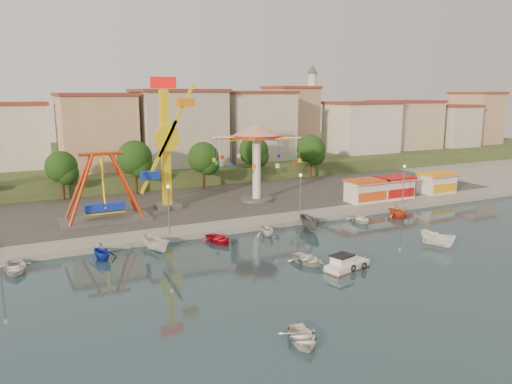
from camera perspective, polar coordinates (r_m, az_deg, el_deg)
ground at (r=45.19m, az=5.04°, el=-8.42°), size 200.00×200.00×0.00m
quay_deck at (r=101.73m, az=-13.64°, el=2.57°), size 200.00×100.00×0.60m
asphalt_pad at (r=71.33m, az=-7.71°, el=-0.60°), size 90.00×28.00×0.01m
hill_terrace at (r=106.40m, az=-14.30°, el=3.57°), size 200.00×60.00×3.00m
pirate_ship_ride at (r=59.85m, az=-17.04°, el=0.39°), size 10.00×5.00×8.00m
kamikaze_tower at (r=63.79m, az=-10.03°, el=5.14°), size 5.31×3.10×16.50m
wave_swinger at (r=67.32m, az=0.07°, el=5.33°), size 11.60×11.60×10.40m
booth_left at (r=69.21m, az=12.38°, el=0.18°), size 5.40×3.78×3.08m
booth_mid at (r=72.46m, az=15.49°, el=0.52°), size 5.40×3.78×3.08m
booth_right at (r=78.18m, az=19.99°, el=1.02°), size 5.40×3.78×3.08m
lamp_post_1 at (r=52.60m, az=-9.93°, el=-2.18°), size 0.14×0.14×5.00m
lamp_post_2 at (r=59.07m, az=5.07°, el=-0.57°), size 0.14×0.14×5.00m
lamp_post_3 at (r=68.73m, az=16.49°, el=0.69°), size 0.14×0.14×5.00m
tree_1 at (r=73.29m, az=-21.36°, el=2.68°), size 4.35×4.35×6.80m
tree_2 at (r=74.34m, az=-13.68°, el=3.81°), size 5.02×5.02×7.85m
tree_3 at (r=75.89m, az=-6.04°, el=3.94°), size 4.68×4.68×7.32m
tree_4 at (r=82.57m, az=-0.26°, el=4.74°), size 4.86×4.86×7.60m
tree_5 at (r=85.94m, az=6.28°, el=4.90°), size 4.83×4.83×7.54m
building_1 at (r=87.81m, az=-25.92°, el=5.03°), size 12.33×9.01×8.63m
building_2 at (r=89.44m, az=-17.53°, el=6.57°), size 11.95×9.28×11.23m
building_3 at (r=89.74m, az=-8.40°, el=6.33°), size 12.59×10.50×9.20m
building_4 at (r=97.89m, az=-1.49°, el=6.87°), size 10.75×9.23×9.24m
building_5 at (r=102.60m, az=5.75°, el=7.58°), size 12.77×10.96×11.21m
building_6 at (r=108.10m, az=11.54°, el=7.90°), size 8.23×8.98×12.36m
building_7 at (r=119.57m, az=14.55°, el=7.21°), size 11.59×10.93×8.76m
building_8 at (r=124.59m, az=21.45°, el=7.83°), size 12.84×9.28×12.58m
building_9 at (r=136.74m, az=24.37°, el=7.14°), size 12.95×9.17×9.21m
minaret at (r=107.47m, az=6.39°, el=9.84°), size 2.80×2.80×18.00m
cabin_motorboat at (r=44.69m, az=10.26°, el=-8.24°), size 4.58×2.68×1.52m
rowboat_a at (r=45.71m, az=5.98°, el=-7.67°), size 3.49×4.33×0.80m
rowboat_b at (r=32.21m, az=5.28°, el=-16.23°), size 3.41×4.09×0.73m
skiff at (r=53.43m, az=20.04°, el=-5.09°), size 2.11×4.14×1.53m
moored_boat_0 at (r=48.21m, az=-25.88°, el=-7.78°), size 2.85×3.92×0.80m
moored_boat_1 at (r=48.61m, az=-17.22°, el=-6.49°), size 3.33×3.61×1.57m
moored_boat_2 at (r=49.63m, az=-11.33°, el=-5.84°), size 2.66×4.26×1.54m
moored_boat_3 at (r=51.75m, az=-4.27°, el=-5.38°), size 3.37×4.18×0.77m
moored_boat_4 at (r=53.95m, az=1.29°, el=-4.22°), size 2.82×3.17×1.54m
moored_boat_5 at (r=56.63m, az=6.17°, el=-3.53°), size 2.14×4.20×1.55m
moored_boat_6 at (r=60.83m, az=11.87°, el=-3.05°), size 3.13×4.01×0.76m
moored_boat_7 at (r=64.35m, az=15.85°, el=-2.06°), size 2.74×3.15×1.62m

